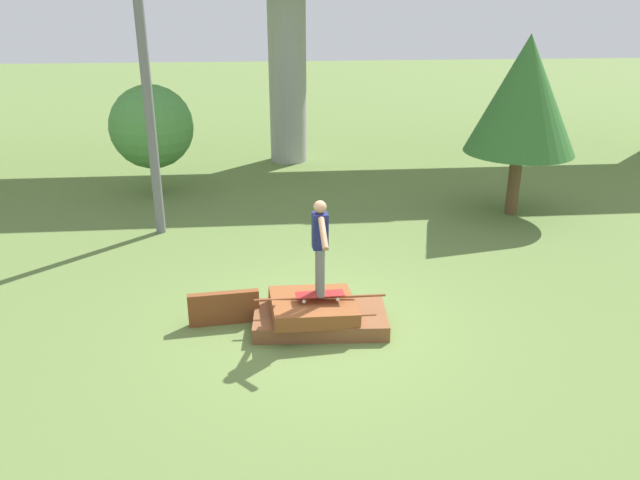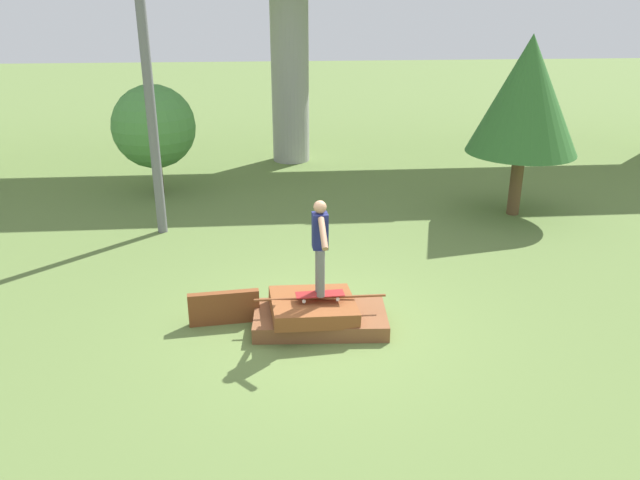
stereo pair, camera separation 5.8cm
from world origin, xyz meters
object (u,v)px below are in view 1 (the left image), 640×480
(tree_behind_left, at_px, (152,127))
(tree_behind_right, at_px, (524,95))
(skater, at_px, (320,242))
(utility_pole, at_px, (145,70))
(skateboard, at_px, (320,294))

(tree_behind_left, relative_size, tree_behind_right, 0.68)
(skater, distance_m, tree_behind_right, 7.09)
(utility_pole, distance_m, tree_behind_left, 3.33)
(skateboard, height_order, tree_behind_right, tree_behind_right)
(skateboard, height_order, skater, skater)
(skateboard, height_order, utility_pole, utility_pole)
(utility_pole, xyz_separation_m, tree_behind_right, (7.94, 0.48, -0.68))
(utility_pole, bearing_deg, tree_behind_left, 99.61)
(tree_behind_left, distance_m, tree_behind_right, 8.80)
(tree_behind_left, bearing_deg, tree_behind_right, -15.61)
(skateboard, relative_size, skater, 0.50)
(skater, bearing_deg, skateboard, 23.96)
(skater, height_order, utility_pole, utility_pole)
(utility_pole, bearing_deg, skateboard, -55.96)
(skater, relative_size, utility_pole, 0.22)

